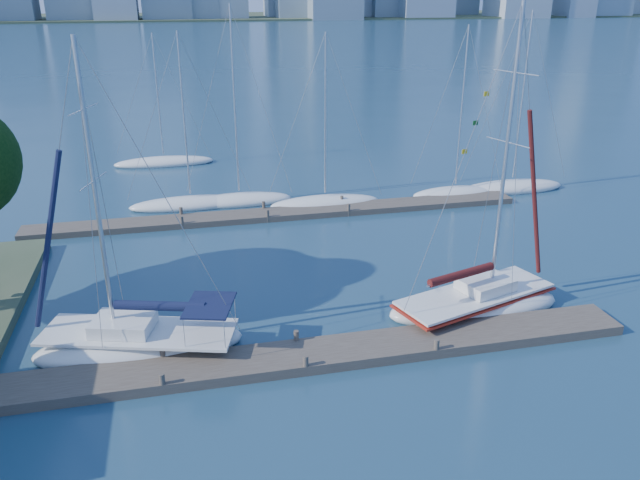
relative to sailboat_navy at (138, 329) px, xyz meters
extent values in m
plane|color=#18354D|center=(5.87, -2.05, -0.98)|extent=(700.00, 700.00, 0.00)
cube|color=#433A31|center=(5.87, -2.05, -0.78)|extent=(26.00, 2.00, 0.40)
cube|color=#433A31|center=(7.87, 13.95, -0.80)|extent=(30.00, 1.80, 0.36)
cube|color=#38472D|center=(5.87, 317.95, -0.98)|extent=(800.00, 100.00, 1.50)
ellipsoid|color=silver|center=(0.00, 0.00, -0.75)|extent=(8.21, 4.63, 1.37)
cube|color=silver|center=(0.00, 0.00, -0.11)|extent=(7.60, 4.27, 0.11)
cube|color=silver|center=(-0.52, 0.15, 0.21)|extent=(2.57, 2.21, 0.50)
cylinder|color=silver|center=(-0.87, 0.25, 5.28)|extent=(0.16, 0.16, 10.69)
cylinder|color=silver|center=(0.90, -0.26, 0.94)|extent=(3.58, 1.12, 0.09)
cylinder|color=black|center=(0.90, -0.26, 1.03)|extent=(3.37, 1.30, 0.37)
cube|color=black|center=(2.70, -0.78, 1.12)|extent=(2.18, 2.54, 0.07)
ellipsoid|color=silver|center=(13.92, 0.14, -0.75)|extent=(8.07, 4.70, 1.35)
cube|color=silver|center=(13.92, 0.14, -0.13)|extent=(7.47, 4.34, 0.11)
cube|color=silver|center=(14.43, 0.30, 0.19)|extent=(2.54, 2.21, 0.49)
cylinder|color=silver|center=(14.77, 0.41, 5.75)|extent=(0.16, 0.16, 11.66)
cylinder|color=silver|center=(13.04, -0.14, 0.91)|extent=(3.49, 1.18, 0.09)
cylinder|color=#45130E|center=(13.04, -0.14, 1.00)|extent=(3.30, 1.35, 0.36)
cube|color=maroon|center=(13.92, 0.14, -0.28)|extent=(7.66, 4.49, 0.09)
ellipsoid|color=silver|center=(2.51, 17.07, -0.80)|extent=(7.79, 2.42, 1.00)
cylinder|color=silver|center=(2.51, 17.07, 4.85)|extent=(0.11, 0.11, 9.83)
ellipsoid|color=silver|center=(5.61, 17.05, -0.80)|extent=(7.09, 3.63, 1.00)
cylinder|color=silver|center=(5.61, 17.05, 5.56)|extent=(0.11, 0.11, 11.27)
ellipsoid|color=silver|center=(10.90, 15.27, -0.79)|extent=(7.44, 3.98, 1.03)
cylinder|color=silver|center=(10.90, 15.27, 4.82)|extent=(0.11, 0.11, 9.72)
ellipsoid|color=silver|center=(19.89, 15.40, -0.81)|extent=(6.22, 3.81, 0.94)
cylinder|color=silver|center=(19.89, 15.40, 4.93)|extent=(0.10, 0.10, 10.10)
ellipsoid|color=silver|center=(24.26, 15.68, -0.78)|extent=(7.67, 2.84, 1.06)
cylinder|color=silver|center=(24.26, 15.68, 5.38)|extent=(0.12, 0.12, 10.77)
ellipsoid|color=silver|center=(0.81, 28.05, -0.80)|extent=(7.91, 4.56, 0.99)
cylinder|color=silver|center=(0.81, 28.05, 4.47)|extent=(0.11, 0.11, 9.09)
camera|label=1|loc=(2.12, -21.61, 11.93)|focal=35.00mm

